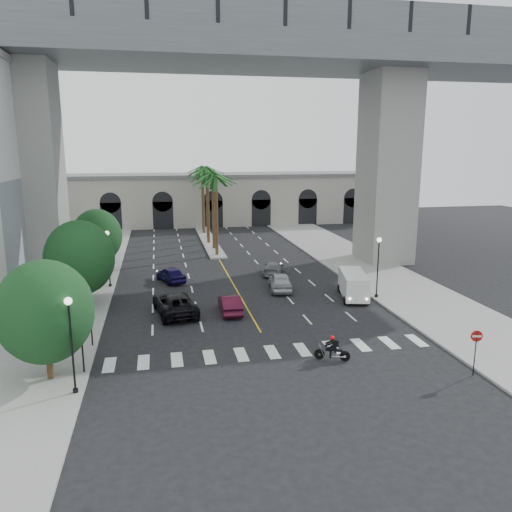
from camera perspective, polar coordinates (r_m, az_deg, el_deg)
The scene contains 30 objects.
ground at distance 33.66m, azimuth 1.27°, elevation -9.93°, with size 140.00×140.00×0.00m, color black.
sidewalk_left at distance 47.87m, azimuth -20.70°, elevation -3.87°, with size 8.00×100.00×0.15m, color gray.
sidewalk_right at distance 51.94m, azimuth 13.99°, elevation -2.21°, with size 8.00×100.00×0.15m, color gray.
median at distance 69.91m, azimuth -5.44°, elevation 1.78°, with size 2.00×24.00×0.20m, color gray.
pier_building at distance 86.12m, azimuth -6.66°, elevation 6.52°, with size 71.00×10.50×8.50m.
bridge at distance 53.74m, azimuth -0.19°, elevation 18.43°, with size 75.00×13.00×26.00m.
palm_a at distance 58.94m, azimuth -4.61°, elevation 8.68°, with size 3.20×3.20×10.30m.
palm_b at distance 62.90m, azimuth -4.95°, elevation 9.14°, with size 3.20×3.20×10.60m.
palm_c at distance 66.87m, azimuth -5.59°, elevation 8.92°, with size 3.20×3.20×10.10m.
palm_d at distance 70.84m, azimuth -5.64°, elevation 9.69°, with size 3.20×3.20×10.90m.
palm_e at distance 74.82m, azimuth -6.13°, elevation 9.46°, with size 3.20×3.20×10.40m.
palm_f at distance 78.81m, azimuth -6.18°, elevation 9.80°, with size 3.20×3.20×10.70m.
street_tree_near at distance 29.44m, azimuth -22.98°, elevation -5.90°, with size 5.20×5.20×6.89m.
street_tree_mid at distance 41.79m, azimuth -19.51°, elevation -0.20°, with size 5.44×5.44×7.21m.
street_tree_far at distance 53.54m, azimuth -17.72°, elevation 2.18°, with size 5.04×5.04×6.68m.
lamp_post_left_near at distance 27.54m, azimuth -20.38°, elevation -8.69°, with size 0.40×0.40×5.35m.
lamp_post_left_far at distance 47.62m, azimuth -16.53°, elevation 0.24°, with size 0.40×0.40×5.35m.
lamp_post_right at distance 43.55m, azimuth 13.78°, elevation -0.70°, with size 0.40×0.40×5.35m.
traffic_signal_near at distance 30.08m, azimuth -19.36°, elevation -8.28°, with size 0.25×0.18×3.65m.
traffic_signal_far at distance 33.83m, azimuth -18.44°, elevation -5.94°, with size 0.25×0.18×3.65m.
motorcycle_rider at distance 31.24m, azimuth 8.83°, elevation -10.47°, with size 2.06×0.95×1.58m.
car_a at distance 45.53m, azimuth 2.80°, elevation -2.92°, with size 1.93×4.79×1.63m, color #A5A6AA.
car_b at distance 39.43m, azimuth -2.98°, elevation -5.47°, with size 1.53×4.38×1.44m, color #410D1F.
car_c at distance 39.53m, azimuth -9.25°, elevation -5.39°, with size 2.78×6.04×1.68m, color black.
car_d at distance 51.21m, azimuth 1.98°, elevation -1.37°, with size 1.87×4.61×1.34m, color slate.
car_e at distance 49.02m, azimuth -9.71°, elevation -2.06°, with size 1.77×4.39×1.50m, color #110D40.
cargo_van at distance 43.75m, azimuth 11.08°, elevation -3.18°, with size 3.08×5.55×2.23m.
pedestrian_a at distance 35.82m, azimuth -21.63°, elevation -7.79°, with size 0.59×0.39×1.62m, color black.
pedestrian_b at distance 38.51m, azimuth -25.14°, elevation -6.72°, with size 0.79×0.61×1.62m, color black.
do_not_enter_sign at distance 31.03m, azimuth 23.85°, elevation -9.09°, with size 0.65×0.20×2.71m.
Camera 1 is at (-6.76, -30.44, 12.68)m, focal length 35.00 mm.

